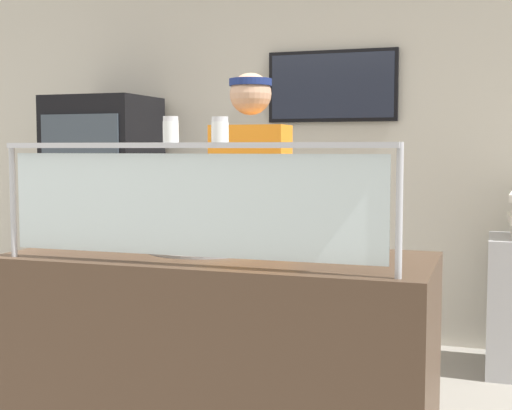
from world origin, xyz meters
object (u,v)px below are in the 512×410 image
at_px(drink_fridge, 104,215).
at_px(pizza_server, 194,242).
at_px(parmesan_shaker, 171,131).
at_px(pepper_flake_shaker, 220,131).
at_px(pizza_tray, 203,247).
at_px(worker_figure, 251,223).

bearing_deg(drink_fridge, pizza_server, -50.77).
height_order(parmesan_shaker, pepper_flake_shaker, parmesan_shaker).
bearing_deg(pizza_tray, pepper_flake_shaker, -59.27).
bearing_deg(parmesan_shaker, worker_figure, 91.95).
xyz_separation_m(pizza_tray, worker_figure, (0.00, 0.62, 0.04)).
relative_size(pizza_server, drink_fridge, 0.16).
xyz_separation_m(pizza_tray, drink_fridge, (-1.59, 1.89, -0.08)).
distance_m(pizza_server, pepper_flake_shaker, 0.64).
height_order(pizza_tray, pepper_flake_shaker, pepper_flake_shaker).
bearing_deg(pizza_tray, pizza_server, -149.29).
xyz_separation_m(pizza_tray, pizza_server, (-0.03, -0.02, 0.02)).
relative_size(pepper_flake_shaker, worker_figure, 0.05).
height_order(pizza_tray, pizza_server, pizza_server).
distance_m(pizza_server, worker_figure, 0.64).
height_order(pizza_server, worker_figure, worker_figure).
height_order(worker_figure, drink_fridge, drink_fridge).
relative_size(parmesan_shaker, drink_fridge, 0.05).
bearing_deg(pizza_tray, worker_figure, 89.84).
bearing_deg(parmesan_shaker, pizza_server, 100.81).
bearing_deg(pizza_tray, parmesan_shaker, -84.65).
relative_size(worker_figure, drink_fridge, 1.00).
relative_size(pizza_tray, pizza_server, 1.66).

